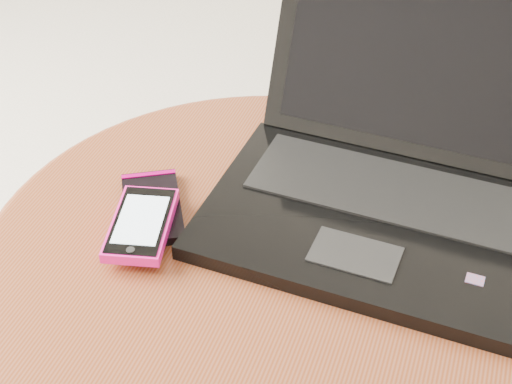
% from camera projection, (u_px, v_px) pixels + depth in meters
% --- Properties ---
extents(table, '(0.64, 0.64, 0.51)m').
position_uv_depth(table, '(267.00, 314.00, 0.90)').
color(table, brown).
rests_on(table, ground).
extents(laptop, '(0.38, 0.36, 0.23)m').
position_uv_depth(laptop, '(386.00, 174.00, 0.86)').
color(laptop, black).
rests_on(laptop, table).
extents(phone_black, '(0.12, 0.14, 0.01)m').
position_uv_depth(phone_black, '(152.00, 207.00, 0.87)').
color(phone_black, black).
rests_on(phone_black, table).
extents(phone_pink, '(0.09, 0.13, 0.01)m').
position_uv_depth(phone_pink, '(141.00, 224.00, 0.83)').
color(phone_pink, '#F81592').
rests_on(phone_pink, phone_black).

